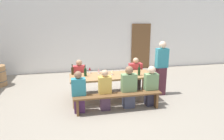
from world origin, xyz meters
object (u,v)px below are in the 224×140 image
Objects in this scene: wine_glass_2 at (90,69)px; seated_guest_near_0 at (79,93)px; tasting_table at (112,77)px; seated_guest_near_1 at (105,91)px; seated_guest_near_3 at (151,87)px; seated_guest_far_0 at (80,79)px; bench_far at (107,81)px; standing_host at (161,69)px; wine_bottle_0 at (72,71)px; wine_bottle_2 at (139,71)px; seated_guest_near_2 at (129,88)px; wine_bottle_1 at (85,72)px; wine_glass_1 at (99,70)px; wine_glass_0 at (112,71)px; wooden_door at (141,46)px; bench_near at (118,97)px; seated_guest_far_1 at (135,76)px.

wine_glass_2 is 1.08m from seated_guest_near_0.
seated_guest_near_1 reaches higher than tasting_table.
seated_guest_near_3 is 0.98× the size of seated_guest_far_0.
bench_far is 1.36× the size of standing_host.
seated_guest_far_0 reaches higher than tasting_table.
wine_bottle_0 is 0.95m from seated_guest_near_0.
wine_bottle_2 is at bearing -51.24° from bench_far.
seated_guest_near_2 is (1.30, 0.00, 0.03)m from seated_guest_near_0.
wine_bottle_2 is (1.49, -0.26, 0.01)m from wine_bottle_1.
seated_guest_near_3 reaches higher than wine_bottle_1.
wine_glass_1 is at bearing -3.90° from standing_host.
seated_guest_far_0 reaches higher than wine_bottle_2.
wine_bottle_0 is 2.17× the size of wine_glass_0.
seated_guest_near_3 is 0.98m from standing_host.
seated_guest_near_3 is at bearing -54.03° from bench_far.
tasting_table is 1.58m from standing_host.
wooden_door reaches higher than seated_guest_near_1.
wine_bottle_2 is at bearing -111.12° from wooden_door.
wine_glass_0 is at bearing 56.65° from seated_guest_near_3.
bench_far is at bearing -21.25° from standing_host.
wine_glass_2 is 0.11× the size of standing_host.
wine_glass_0 is at bearing 88.92° from bench_near.
wine_bottle_1 is (-0.75, 0.07, 0.19)m from tasting_table.
wine_bottle_2 is 0.76m from wine_glass_0.
wine_glass_0 is (-2.16, -3.49, -0.20)m from wooden_door.
seated_guest_near_2 is 1.29m from seated_guest_far_1.
wooden_door is at bearing 52.18° from bench_far.
wine_glass_1 is 0.15× the size of seated_guest_near_1.
tasting_table is 1.08m from seated_guest_far_1.
standing_host is (2.32, 0.05, -0.05)m from wine_bottle_1.
bench_near is 2.01× the size of seated_guest_near_2.
wine_bottle_0 is (-1.09, 1.03, 0.50)m from bench_near.
wine_glass_2 is at bearing 6.17° from wine_bottle_0.
standing_host reaches higher than bench_far.
wine_bottle_2 is 0.30× the size of seated_guest_near_1.
wine_glass_1 is 0.14× the size of seated_guest_far_0.
seated_guest_far_1 is (0.89, 0.54, -0.33)m from wine_glass_0.
tasting_table reaches higher than bench_near.
seated_guest_near_2 is (1.42, -0.88, -0.33)m from wine_bottle_0.
wine_glass_0 is 0.08× the size of standing_host.
bench_far is 6.99× the size of wine_bottle_1.
wine_glass_2 is at bearing -131.07° from wooden_door.
seated_guest_far_1 is (0.90, -0.15, 0.16)m from bench_far.
wine_bottle_0 is 0.28× the size of seated_guest_near_3.
seated_guest_near_2 is (0.67, -0.82, -0.32)m from wine_glass_1.
bench_far is at bearing 128.76° from wine_bottle_2.
wine_bottle_0 is 0.27× the size of seated_guest_near_2.
seated_guest_far_1 is at bearing 2.16° from seated_guest_near_3.
seated_guest_near_2 is at bearing -90.00° from seated_guest_near_1.
seated_guest_near_0 is 0.97× the size of seated_guest_near_3.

